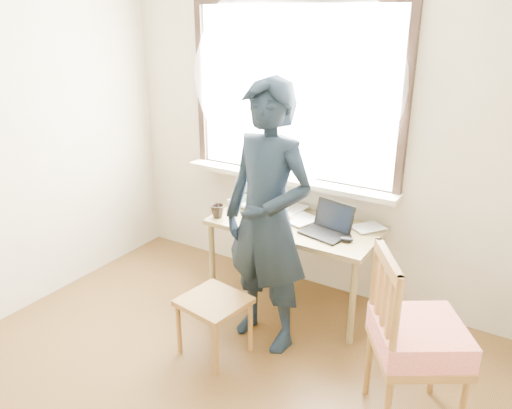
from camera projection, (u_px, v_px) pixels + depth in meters
The scene contains 13 objects.
room_shell at pixel (152, 138), 2.35m from camera, with size 3.52×4.02×2.61m.
desk at pixel (295, 232), 3.83m from camera, with size 1.28×0.64×0.69m.
laptop at pixel (328, 226), 3.61m from camera, with size 0.37×0.32×0.22m.
mug_white at pixel (283, 206), 4.00m from camera, with size 0.12×0.12×0.10m, color white.
mug_dark at pixel (218, 211), 3.89m from camera, with size 0.11×0.11×0.10m, color black.
mouse at pixel (347, 239), 3.49m from camera, with size 0.10×0.07×0.04m, color black.
desk_clutter at pixel (270, 206), 4.09m from camera, with size 0.90×0.52×0.05m.
book_a at pixel (269, 204), 4.15m from camera, with size 0.20×0.27×0.03m, color white.
book_b at pixel (361, 224), 3.77m from camera, with size 0.17×0.23×0.02m, color white.
picture_frame at pixel (245, 200), 4.12m from camera, with size 0.13×0.09×0.11m.
work_chair at pixel (214, 308), 3.32m from camera, with size 0.46×0.44×0.42m.
side_chair at pixel (415, 338), 2.69m from camera, with size 0.65×0.66×1.04m.
person at pixel (268, 220), 3.28m from camera, with size 0.67×0.44×1.84m, color black.
Camera 1 is at (1.61, -1.50, 2.19)m, focal length 35.00 mm.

